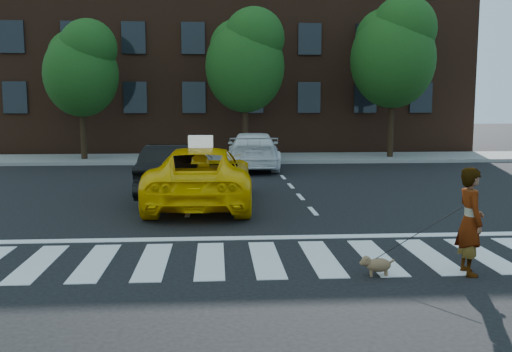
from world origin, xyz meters
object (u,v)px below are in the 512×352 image
at_px(black_sedan, 178,170).
at_px(dog, 376,264).
at_px(tree_mid, 246,57).
at_px(tree_left, 82,65).
at_px(white_suv, 253,151).
at_px(taxi, 201,176).
at_px(woman, 470,221).
at_px(tree_right, 394,49).

height_order(black_sedan, dog, black_sedan).
bearing_deg(tree_mid, black_sedan, -104.22).
height_order(tree_left, tree_mid, tree_mid).
distance_m(tree_left, white_suv, 9.06).
relative_size(tree_mid, taxi, 1.25).
xyz_separation_m(black_sedan, dog, (3.69, -8.09, -0.59)).
bearing_deg(woman, dog, 93.14).
xyz_separation_m(tree_left, tree_mid, (7.50, -0.00, 0.41)).
distance_m(white_suv, dog, 14.91).
xyz_separation_m(white_suv, dog, (1.03, -14.86, -0.57)).
height_order(white_suv, dog, white_suv).
distance_m(tree_right, taxi, 15.12).
distance_m(tree_right, woman, 19.11).
bearing_deg(tree_right, white_suv, -154.84).
bearing_deg(taxi, tree_right, -125.59).
height_order(taxi, dog, taxi).
xyz_separation_m(tree_right, taxi, (-8.82, -11.44, -4.47)).
bearing_deg(black_sedan, taxi, 121.43).
bearing_deg(black_sedan, white_suv, -106.42).
distance_m(tree_mid, white_suv, 5.21).
height_order(tree_left, tree_right, tree_right).
height_order(tree_left, taxi, tree_left).
relative_size(black_sedan, white_suv, 0.91).
bearing_deg(tree_left, tree_mid, -0.00).
distance_m(tree_left, taxi, 13.28).
height_order(tree_right, white_suv, tree_right).
height_order(tree_right, dog, tree_right).
bearing_deg(taxi, woman, 126.15).
bearing_deg(dog, white_suv, 102.35).
distance_m(tree_left, woman, 21.07).
relative_size(tree_mid, dog, 12.49).
xyz_separation_m(tree_mid, taxi, (-1.82, -11.44, -4.06)).
bearing_deg(tree_right, tree_mid, 180.00).
bearing_deg(tree_right, taxi, -127.63).
distance_m(tree_right, white_suv, 8.83).
height_order(taxi, white_suv, taxi).
bearing_deg(dog, tree_left, 123.97).
height_order(tree_left, dog, tree_left).
relative_size(tree_mid, woman, 4.03).
distance_m(tree_mid, dog, 18.72).
distance_m(tree_left, black_sedan, 11.75).
bearing_deg(woman, white_suv, 13.15).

